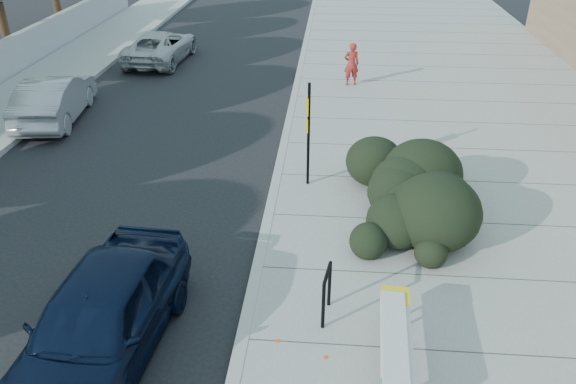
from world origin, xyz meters
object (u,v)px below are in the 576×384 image
(bench, at_px, (396,340))
(sign_post, at_px, (308,129))
(bike_rack, at_px, (327,289))
(suv_silver, at_px, (160,46))
(wagon_silver, at_px, (55,98))
(pedestrian, at_px, (351,64))
(sedan_navy, at_px, (100,320))

(bench, distance_m, sign_post, 6.23)
(bike_rack, relative_size, suv_silver, 0.21)
(sign_post, height_order, wagon_silver, sign_post)
(bench, height_order, suv_silver, suv_silver)
(bench, xyz_separation_m, suv_silver, (-8.45, 16.75, -0.05))
(sign_post, bearing_deg, wagon_silver, 141.55)
(bench, distance_m, bike_rack, 1.52)
(suv_silver, distance_m, pedestrian, 8.52)
(bike_rack, bearing_deg, sign_post, 105.78)
(sign_post, relative_size, suv_silver, 0.57)
(bench, relative_size, sign_post, 0.88)
(bike_rack, distance_m, wagon_silver, 12.55)
(bench, relative_size, wagon_silver, 0.53)
(pedestrian, bearing_deg, bike_rack, 76.50)
(sign_post, height_order, suv_silver, sign_post)
(sign_post, relative_size, sedan_navy, 0.58)
(pedestrian, bearing_deg, bench, 81.17)
(bike_rack, bearing_deg, pedestrian, 96.14)
(suv_silver, bearing_deg, bike_rack, 118.46)
(wagon_silver, bearing_deg, bench, 127.70)
(sedan_navy, relative_size, pedestrian, 2.92)
(bike_rack, relative_size, wagon_silver, 0.22)
(sign_post, distance_m, suv_silver, 12.81)
(bench, height_order, wagon_silver, wagon_silver)
(sedan_navy, height_order, suv_silver, sedan_navy)
(sign_post, xyz_separation_m, suv_silver, (-6.79, 10.81, -0.99))
(wagon_silver, bearing_deg, pedestrian, -165.11)
(sedan_navy, bearing_deg, bike_rack, 21.57)
(bike_rack, xyz_separation_m, pedestrian, (0.63, 12.75, 0.20))
(bench, bearing_deg, sedan_navy, -176.46)
(wagon_silver, xyz_separation_m, suv_silver, (1.50, 6.80, -0.07))
(wagon_silver, relative_size, suv_silver, 0.94)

